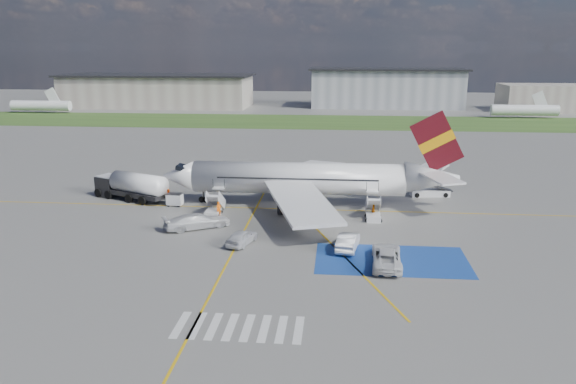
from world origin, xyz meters
name	(u,v)px	position (x,y,z in m)	size (l,w,h in m)	color
ground	(288,242)	(0.00, 0.00, 0.00)	(400.00, 400.00, 0.00)	#60605E
grass_strip	(321,122)	(0.00, 95.00, 0.01)	(400.00, 30.00, 0.01)	#2D4C1E
taxiway_line_main	(297,209)	(0.00, 12.00, 0.01)	(120.00, 0.20, 0.01)	gold
taxiway_line_cross	(218,280)	(-5.00, -10.00, 0.01)	(0.20, 60.00, 0.01)	gold
taxiway_line_diag	(297,209)	(0.00, 12.00, 0.01)	(0.20, 60.00, 0.01)	gold
staging_box	(392,260)	(10.00, -4.00, 0.01)	(14.00, 8.00, 0.01)	navy
crosswalk	(239,327)	(-1.80, -18.00, 0.01)	(9.00, 4.00, 0.01)	silver
terminal_west	(158,91)	(-55.00, 130.00, 5.00)	(60.00, 22.00, 10.00)	gray
terminal_centre	(386,89)	(20.00, 135.00, 6.00)	(48.00, 18.00, 12.00)	gray
terminal_east	(568,98)	(75.00, 128.00, 4.00)	(40.00, 16.00, 8.00)	gray
airliner	(310,179)	(1.51, 14.00, 3.39)	(36.81, 32.95, 11.92)	silver
airstairs_fwd	(214,210)	(-9.50, 8.70, 0.62)	(1.90, 5.20, 3.60)	silver
airstairs_aft	(373,214)	(9.00, 8.70, 0.62)	(1.90, 5.20, 3.60)	silver
fuel_tanker	(132,188)	(-21.50, 14.51, 1.51)	(10.72, 6.92, 3.60)	black
gpu_cart	(175,200)	(-15.18, 12.15, 0.71)	(1.99, 1.39, 1.57)	silver
belt_loader	(430,193)	(17.09, 19.83, 0.40)	(5.53, 2.50, 1.62)	silver
car_silver_a	(242,237)	(-4.51, -1.04, 0.75)	(1.78, 4.43, 1.51)	silver
car_silver_b	(348,241)	(6.00, -1.48, 0.83)	(1.76, 5.04, 1.66)	silver
van_white_a	(387,253)	(9.43, -5.08, 1.04)	(2.55, 5.54, 2.08)	silver
van_white_b	(197,219)	(-10.21, 3.64, 1.06)	(2.21, 5.43, 2.13)	silver
crew_fwd	(219,209)	(-8.73, 7.91, 0.93)	(0.68, 0.44, 1.86)	orange
crew_nose	(168,196)	(-16.32, 13.22, 0.91)	(0.89, 0.69, 1.83)	#FD5F0D
crew_aft	(373,211)	(9.04, 9.16, 0.80)	(0.94, 0.39, 1.61)	orange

